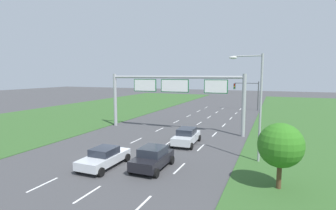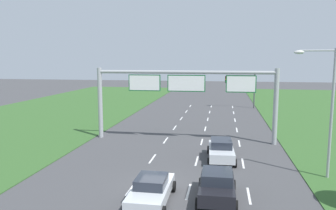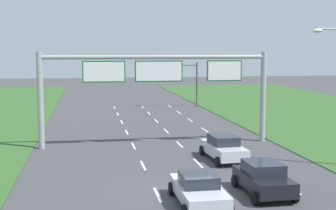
{
  "view_description": "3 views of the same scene",
  "coord_description": "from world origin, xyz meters",
  "px_view_note": "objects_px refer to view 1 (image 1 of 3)",
  "views": [
    {
      "loc": [
        11.58,
        -17.63,
        6.92
      ],
      "look_at": [
        -1.65,
        14.58,
        2.85
      ],
      "focal_mm": 28.0,
      "sensor_mm": 36.0,
      "label": 1
    },
    {
      "loc": [
        3.64,
        -18.49,
        7.8
      ],
      "look_at": [
        -1.53,
        12.05,
        3.46
      ],
      "focal_mm": 35.0,
      "sensor_mm": 36.0,
      "label": 2
    },
    {
      "loc": [
        -5.08,
        -22.18,
        7.11
      ],
      "look_at": [
        0.37,
        9.18,
        3.37
      ],
      "focal_mm": 50.0,
      "sensor_mm": 36.0,
      "label": 3
    }
  ],
  "objects_px": {
    "car_near_red": "(104,157)",
    "street_lamp": "(256,98)",
    "car_lead_silver": "(186,136)",
    "roadside_tree_near": "(281,145)",
    "sign_gantry": "(174,91)",
    "traffic_light_mast": "(248,90)",
    "car_mid_lane": "(152,158)"
  },
  "relations": [
    {
      "from": "sign_gantry",
      "to": "roadside_tree_near",
      "type": "relative_size",
      "value": 4.23
    },
    {
      "from": "car_near_red",
      "to": "sign_gantry",
      "type": "relative_size",
      "value": 0.26
    },
    {
      "from": "car_lead_silver",
      "to": "sign_gantry",
      "type": "distance_m",
      "value": 7.78
    },
    {
      "from": "car_near_red",
      "to": "roadside_tree_near",
      "type": "distance_m",
      "value": 12.31
    },
    {
      "from": "traffic_light_mast",
      "to": "roadside_tree_near",
      "type": "xyz_separation_m",
      "value": [
        5.37,
        -36.22,
        -1.14
      ]
    },
    {
      "from": "car_near_red",
      "to": "traffic_light_mast",
      "type": "relative_size",
      "value": 0.8
    },
    {
      "from": "sign_gantry",
      "to": "street_lamp",
      "type": "height_order",
      "value": "street_lamp"
    },
    {
      "from": "sign_gantry",
      "to": "roadside_tree_near",
      "type": "distance_m",
      "value": 17.96
    },
    {
      "from": "car_lead_silver",
      "to": "street_lamp",
      "type": "distance_m",
      "value": 8.37
    },
    {
      "from": "car_mid_lane",
      "to": "traffic_light_mast",
      "type": "distance_m",
      "value": 36.24
    },
    {
      "from": "car_lead_silver",
      "to": "traffic_light_mast",
      "type": "xyz_separation_m",
      "value": [
        3.05,
        28.55,
        3.05
      ]
    },
    {
      "from": "car_lead_silver",
      "to": "roadside_tree_near",
      "type": "distance_m",
      "value": 11.55
    },
    {
      "from": "traffic_light_mast",
      "to": "roadside_tree_near",
      "type": "distance_m",
      "value": 36.64
    },
    {
      "from": "car_near_red",
      "to": "street_lamp",
      "type": "bearing_deg",
      "value": 28.55
    },
    {
      "from": "car_lead_silver",
      "to": "traffic_light_mast",
      "type": "height_order",
      "value": "traffic_light_mast"
    },
    {
      "from": "car_mid_lane",
      "to": "street_lamp",
      "type": "bearing_deg",
      "value": 33.34
    },
    {
      "from": "car_lead_silver",
      "to": "sign_gantry",
      "type": "height_order",
      "value": "sign_gantry"
    },
    {
      "from": "roadside_tree_near",
      "to": "car_lead_silver",
      "type": "bearing_deg",
      "value": 137.67
    },
    {
      "from": "car_mid_lane",
      "to": "sign_gantry",
      "type": "distance_m",
      "value": 14.04
    },
    {
      "from": "car_near_red",
      "to": "street_lamp",
      "type": "distance_m",
      "value": 12.48
    },
    {
      "from": "traffic_light_mast",
      "to": "sign_gantry",
      "type": "bearing_deg",
      "value": -105.9
    },
    {
      "from": "car_lead_silver",
      "to": "sign_gantry",
      "type": "relative_size",
      "value": 0.26
    },
    {
      "from": "car_lead_silver",
      "to": "car_mid_lane",
      "type": "height_order",
      "value": "car_mid_lane"
    },
    {
      "from": "car_lead_silver",
      "to": "roadside_tree_near",
      "type": "height_order",
      "value": "roadside_tree_near"
    },
    {
      "from": "street_lamp",
      "to": "roadside_tree_near",
      "type": "distance_m",
      "value": 5.63
    },
    {
      "from": "sign_gantry",
      "to": "traffic_light_mast",
      "type": "height_order",
      "value": "sign_gantry"
    },
    {
      "from": "street_lamp",
      "to": "car_lead_silver",
      "type": "bearing_deg",
      "value": 156.34
    },
    {
      "from": "car_mid_lane",
      "to": "sign_gantry",
      "type": "xyz_separation_m",
      "value": [
        -3.33,
        12.99,
        4.14
      ]
    },
    {
      "from": "sign_gantry",
      "to": "car_mid_lane",
      "type": "bearing_deg",
      "value": -75.63
    },
    {
      "from": "traffic_light_mast",
      "to": "roadside_tree_near",
      "type": "relative_size",
      "value": 1.37
    },
    {
      "from": "traffic_light_mast",
      "to": "car_near_red",
      "type": "bearing_deg",
      "value": -100.34
    },
    {
      "from": "street_lamp",
      "to": "car_near_red",
      "type": "bearing_deg",
      "value": -151.69
    }
  ]
}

